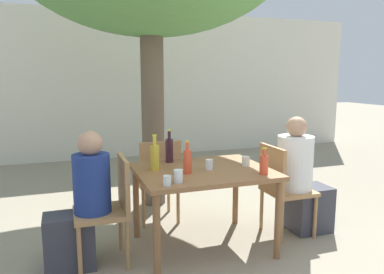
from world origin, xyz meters
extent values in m
plane|color=gray|center=(0.00, 0.00, 0.00)|extent=(30.00, 30.00, 0.00)
cube|color=silver|center=(0.00, 4.22, 1.40)|extent=(10.00, 0.08, 2.80)
cylinder|color=brown|center=(-0.14, 1.36, 1.11)|extent=(0.28, 0.28, 2.21)
cube|color=brown|center=(0.00, 0.00, 0.73)|extent=(1.20, 0.96, 0.04)
cylinder|color=brown|center=(-0.54, -0.42, 0.36)|extent=(0.06, 0.06, 0.71)
cylinder|color=brown|center=(0.54, -0.42, 0.36)|extent=(0.06, 0.06, 0.71)
cylinder|color=brown|center=(-0.54, 0.42, 0.36)|extent=(0.06, 0.06, 0.71)
cylinder|color=brown|center=(0.54, 0.42, 0.36)|extent=(0.06, 0.06, 0.71)
cube|color=#A87A4C|center=(-0.92, 0.00, 0.45)|extent=(0.44, 0.44, 0.04)
cube|color=#A87A4C|center=(-0.72, 0.00, 0.69)|extent=(0.04, 0.44, 0.45)
cylinder|color=#A87A4C|center=(-1.11, 0.19, 0.22)|extent=(0.04, 0.04, 0.43)
cylinder|color=#A87A4C|center=(-1.11, -0.19, 0.22)|extent=(0.04, 0.04, 0.43)
cylinder|color=#A87A4C|center=(-0.73, 0.19, 0.22)|extent=(0.04, 0.04, 0.43)
cylinder|color=#A87A4C|center=(-0.73, -0.19, 0.22)|extent=(0.04, 0.04, 0.43)
cube|color=#A87A4C|center=(0.92, 0.00, 0.45)|extent=(0.44, 0.44, 0.04)
cube|color=#A87A4C|center=(0.72, 0.00, 0.69)|extent=(0.04, 0.44, 0.45)
cylinder|color=#A87A4C|center=(1.11, -0.19, 0.22)|extent=(0.04, 0.04, 0.43)
cylinder|color=#A87A4C|center=(1.11, 0.19, 0.22)|extent=(0.04, 0.04, 0.43)
cylinder|color=#A87A4C|center=(0.73, -0.19, 0.22)|extent=(0.04, 0.04, 0.43)
cylinder|color=#A87A4C|center=(0.73, 0.19, 0.22)|extent=(0.04, 0.04, 0.43)
cube|color=#A87A4C|center=(-0.24, 0.80, 0.45)|extent=(0.44, 0.44, 0.04)
cube|color=#A87A4C|center=(-0.24, 0.60, 0.69)|extent=(0.44, 0.04, 0.45)
cylinder|color=#A87A4C|center=(-0.05, 0.99, 0.22)|extent=(0.04, 0.04, 0.43)
cylinder|color=#A87A4C|center=(-0.43, 0.99, 0.22)|extent=(0.04, 0.04, 0.43)
cylinder|color=#A87A4C|center=(-0.05, 0.61, 0.22)|extent=(0.04, 0.04, 0.43)
cylinder|color=#A87A4C|center=(-0.43, 0.61, 0.22)|extent=(0.04, 0.04, 0.43)
cube|color=#383842|center=(-1.18, 0.00, 0.23)|extent=(0.40, 0.27, 0.47)
cylinder|color=navy|center=(-0.98, 0.00, 0.71)|extent=(0.30, 0.30, 0.49)
sphere|color=tan|center=(-0.98, 0.00, 1.05)|extent=(0.20, 0.20, 0.20)
cube|color=#383842|center=(1.18, 0.00, 0.23)|extent=(0.40, 0.32, 0.47)
cylinder|color=white|center=(0.98, 0.00, 0.74)|extent=(0.35, 0.35, 0.54)
sphere|color=tan|center=(0.98, 0.00, 1.10)|extent=(0.20, 0.20, 0.20)
cylinder|color=#DB4C2D|center=(0.43, -0.33, 0.83)|extent=(0.08, 0.08, 0.16)
cylinder|color=#DB4C2D|center=(0.43, -0.33, 0.95)|extent=(0.03, 0.03, 0.06)
cylinder|color=gold|center=(0.43, -0.33, 0.98)|extent=(0.04, 0.04, 0.01)
cylinder|color=#331923|center=(-0.21, 0.37, 0.87)|extent=(0.08, 0.08, 0.23)
cylinder|color=#331923|center=(-0.21, 0.37, 1.02)|extent=(0.03, 0.03, 0.08)
cylinder|color=gold|center=(-0.21, 0.37, 1.07)|extent=(0.04, 0.04, 0.01)
cylinder|color=gold|center=(-0.42, 0.11, 0.87)|extent=(0.08, 0.08, 0.23)
cylinder|color=gold|center=(-0.42, 0.11, 1.02)|extent=(0.03, 0.03, 0.08)
cylinder|color=gold|center=(-0.42, 0.11, 1.07)|extent=(0.04, 0.04, 0.01)
cylinder|color=#DB4C2D|center=(-0.18, -0.10, 0.85)|extent=(0.07, 0.07, 0.21)
cylinder|color=#DB4C2D|center=(-0.18, -0.10, 0.99)|extent=(0.03, 0.03, 0.07)
cylinder|color=gold|center=(-0.18, -0.10, 1.03)|extent=(0.03, 0.03, 0.01)
cylinder|color=white|center=(-0.34, -0.33, 0.80)|extent=(0.07, 0.07, 0.10)
cylinder|color=silver|center=(-0.44, -0.39, 0.79)|extent=(0.06, 0.06, 0.08)
cylinder|color=white|center=(0.05, -0.03, 0.80)|extent=(0.07, 0.07, 0.09)
cylinder|color=silver|center=(0.43, -0.02, 0.80)|extent=(0.08, 0.08, 0.09)
camera|label=1|loc=(-1.18, -3.09, 1.60)|focal=35.00mm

